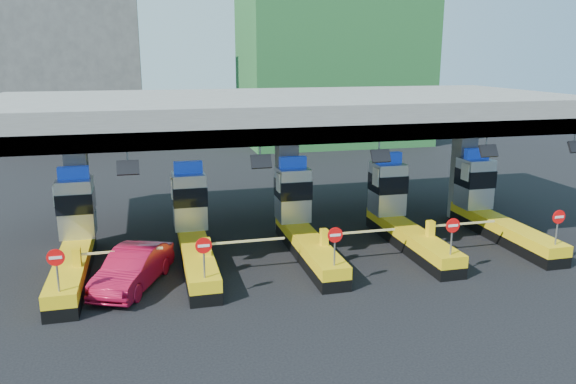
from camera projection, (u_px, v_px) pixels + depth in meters
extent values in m
plane|color=black|center=(302.00, 251.00, 26.30)|extent=(120.00, 120.00, 0.00)
cube|color=slate|center=(287.00, 111.00, 27.62)|extent=(28.00, 12.00, 1.50)
cube|color=#4C4C49|center=(321.00, 134.00, 22.35)|extent=(28.00, 0.60, 0.70)
cube|color=slate|center=(79.00, 191.00, 26.09)|extent=(1.00, 1.00, 5.50)
cube|color=slate|center=(287.00, 180.00, 28.46)|extent=(1.00, 1.00, 5.50)
cube|color=slate|center=(463.00, 170.00, 30.83)|extent=(1.00, 1.00, 5.50)
cylinder|color=slate|center=(127.00, 157.00, 20.72)|extent=(0.06, 0.06, 0.50)
cube|color=black|center=(128.00, 168.00, 20.61)|extent=(0.80, 0.38, 0.54)
cylinder|color=slate|center=(260.00, 152.00, 21.90)|extent=(0.06, 0.06, 0.50)
cube|color=black|center=(261.00, 162.00, 21.80)|extent=(0.80, 0.38, 0.54)
cylinder|color=slate|center=(379.00, 147.00, 23.09)|extent=(0.06, 0.06, 0.50)
cube|color=black|center=(381.00, 156.00, 22.99)|extent=(0.80, 0.38, 0.54)
cylinder|color=slate|center=(486.00, 142.00, 24.28)|extent=(0.06, 0.06, 0.50)
cube|color=black|center=(488.00, 151.00, 24.17)|extent=(0.80, 0.38, 0.54)
cylinder|color=slate|center=(575.00, 138.00, 25.34)|extent=(0.06, 0.06, 0.50)
cube|color=black|center=(73.00, 273.00, 22.92)|extent=(1.20, 8.00, 0.50)
cube|color=#E5B70C|center=(72.00, 262.00, 22.80)|extent=(1.20, 8.00, 0.50)
cube|color=#9EA3A8|center=(77.00, 207.00, 25.07)|extent=(1.50, 1.50, 2.60)
cube|color=black|center=(76.00, 201.00, 24.98)|extent=(1.56, 1.56, 0.90)
cube|color=#0C2DBF|center=(73.00, 173.00, 24.69)|extent=(1.30, 0.35, 0.55)
cube|color=white|center=(55.00, 195.00, 24.43)|extent=(0.06, 0.70, 0.90)
cylinder|color=slate|center=(57.00, 274.00, 19.20)|extent=(0.07, 0.07, 1.30)
cylinder|color=red|center=(56.00, 258.00, 19.03)|extent=(0.60, 0.04, 0.60)
cube|color=white|center=(56.00, 258.00, 19.00)|extent=(0.42, 0.02, 0.10)
cube|color=#E5B70C|center=(77.00, 257.00, 21.61)|extent=(0.30, 0.35, 0.70)
cube|color=white|center=(121.00, 251.00, 21.98)|extent=(3.20, 0.08, 0.08)
cube|color=black|center=(197.00, 262.00, 24.11)|extent=(1.20, 8.00, 0.50)
cube|color=#E5B70C|center=(196.00, 251.00, 23.99)|extent=(1.20, 8.00, 0.50)
cube|color=#9EA3A8|center=(190.00, 200.00, 26.25)|extent=(1.50, 1.50, 2.60)
cube|color=black|center=(189.00, 194.00, 26.16)|extent=(1.56, 1.56, 0.90)
cube|color=#0C2DBF|center=(188.00, 167.00, 25.88)|extent=(1.30, 0.35, 0.55)
cube|color=white|center=(172.00, 188.00, 25.61)|extent=(0.06, 0.70, 0.90)
cylinder|color=slate|center=(204.00, 261.00, 20.38)|extent=(0.07, 0.07, 1.30)
cylinder|color=red|center=(204.00, 246.00, 20.21)|extent=(0.60, 0.04, 0.60)
cube|color=white|center=(204.00, 246.00, 20.19)|extent=(0.42, 0.02, 0.10)
cube|color=#E5B70C|center=(207.00, 247.00, 22.80)|extent=(0.30, 0.35, 0.70)
cube|color=white|center=(247.00, 241.00, 23.17)|extent=(3.20, 0.08, 0.08)
cube|color=black|center=(308.00, 253.00, 25.29)|extent=(1.20, 8.00, 0.50)
cube|color=#E5B70C|center=(308.00, 242.00, 25.17)|extent=(1.20, 8.00, 0.50)
cube|color=#9EA3A8|center=(293.00, 194.00, 27.44)|extent=(1.50, 1.50, 2.60)
cube|color=black|center=(293.00, 188.00, 27.35)|extent=(1.56, 1.56, 0.90)
cube|color=#0C2DBF|center=(293.00, 162.00, 27.06)|extent=(1.30, 0.35, 0.55)
cube|color=white|center=(278.00, 182.00, 26.80)|extent=(0.06, 0.70, 0.90)
cylinder|color=slate|center=(335.00, 250.00, 21.57)|extent=(0.07, 0.07, 1.30)
cylinder|color=red|center=(335.00, 235.00, 21.40)|extent=(0.60, 0.04, 0.60)
cube|color=white|center=(335.00, 235.00, 21.37)|extent=(0.42, 0.02, 0.10)
cube|color=#E5B70C|center=(324.00, 237.00, 23.98)|extent=(0.30, 0.35, 0.70)
cube|color=white|center=(360.00, 232.00, 24.35)|extent=(3.20, 0.08, 0.08)
cube|color=black|center=(410.00, 244.00, 26.48)|extent=(1.20, 8.00, 0.50)
cube|color=#E5B70C|center=(410.00, 234.00, 26.36)|extent=(1.20, 8.00, 0.50)
cube|color=#9EA3A8|center=(387.00, 188.00, 28.63)|extent=(1.50, 1.50, 2.60)
cube|color=black|center=(388.00, 183.00, 28.53)|extent=(1.56, 1.56, 0.90)
cube|color=#0C2DBF|center=(389.00, 158.00, 28.25)|extent=(1.30, 0.35, 0.55)
cube|color=white|center=(376.00, 177.00, 27.99)|extent=(0.06, 0.70, 0.90)
cylinder|color=slate|center=(451.00, 239.00, 22.76)|extent=(0.07, 0.07, 1.30)
cylinder|color=red|center=(453.00, 225.00, 22.58)|extent=(0.60, 0.04, 0.60)
cube|color=white|center=(453.00, 226.00, 22.56)|extent=(0.42, 0.02, 0.10)
cube|color=#E5B70C|center=(430.00, 228.00, 25.17)|extent=(0.30, 0.35, 0.70)
cube|color=white|center=(463.00, 224.00, 25.54)|extent=(3.20, 0.08, 0.08)
cube|color=black|center=(503.00, 236.00, 27.67)|extent=(1.20, 8.00, 0.50)
cube|color=#E5B70C|center=(504.00, 226.00, 27.55)|extent=(1.20, 8.00, 0.50)
cube|color=#9EA3A8|center=(474.00, 183.00, 29.81)|extent=(1.50, 1.50, 2.60)
cube|color=black|center=(475.00, 177.00, 29.72)|extent=(1.56, 1.56, 0.90)
cube|color=#0C2DBF|center=(477.00, 154.00, 29.43)|extent=(1.30, 0.35, 0.55)
cube|color=white|center=(465.00, 172.00, 29.17)|extent=(0.06, 0.70, 0.90)
cylinder|color=slate|center=(557.00, 230.00, 23.94)|extent=(0.07, 0.07, 1.30)
cylinder|color=red|center=(559.00, 217.00, 23.77)|extent=(0.60, 0.04, 0.60)
cube|color=white|center=(559.00, 217.00, 23.75)|extent=(0.42, 0.02, 0.10)
cube|color=#E5B70C|center=(527.00, 221.00, 26.36)|extent=(0.30, 0.35, 0.70)
cube|color=white|center=(557.00, 216.00, 26.72)|extent=(3.20, 0.08, 0.08)
cube|color=#1E5926|center=(333.00, 2.00, 55.92)|extent=(18.00, 12.00, 28.00)
cube|color=#4C4C49|center=(66.00, 54.00, 54.71)|extent=(14.00, 10.00, 18.00)
imported|color=maroon|center=(133.00, 268.00, 22.06)|extent=(3.39, 4.98, 1.55)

